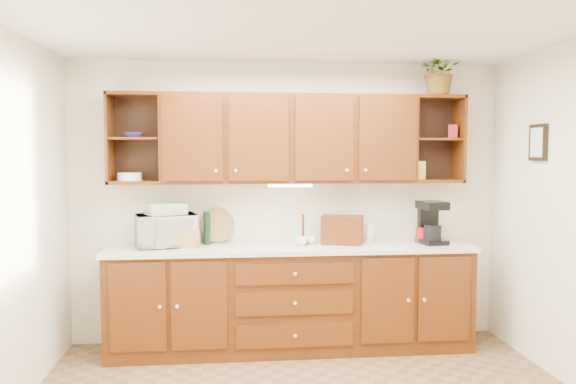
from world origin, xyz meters
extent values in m
plane|color=white|center=(0.00, 0.00, 2.60)|extent=(4.00, 4.00, 0.00)
plane|color=beige|center=(0.00, 1.75, 1.30)|extent=(4.00, 0.00, 4.00)
cube|color=#3D1B07|center=(0.00, 1.45, 0.45)|extent=(3.20, 0.60, 0.90)
cube|color=silver|center=(0.00, 1.44, 0.92)|extent=(3.24, 0.64, 0.04)
cube|color=#3D1B07|center=(0.00, 1.58, 1.89)|extent=(2.30, 0.33, 0.80)
cube|color=black|center=(-1.38, 1.74, 1.89)|extent=(0.45, 0.02, 0.80)
cube|color=black|center=(1.38, 1.74, 1.89)|extent=(0.45, 0.02, 0.80)
cube|color=#3D1B07|center=(-1.38, 1.58, 1.89)|extent=(0.43, 0.30, 0.02)
cube|color=#3D1B07|center=(1.38, 1.58, 1.89)|extent=(0.43, 0.30, 0.02)
cube|color=#3D1B07|center=(1.38, 1.58, 2.27)|extent=(0.45, 0.33, 0.03)
cube|color=white|center=(0.00, 1.53, 1.47)|extent=(0.40, 0.05, 0.02)
cube|color=black|center=(1.98, 0.90, 1.85)|extent=(0.03, 0.24, 0.30)
cylinder|color=#A88346|center=(-0.93, 1.48, 1.01)|extent=(0.25, 0.25, 0.15)
imported|color=beige|center=(-1.10, 1.51, 1.08)|extent=(0.58, 0.47, 0.28)
cube|color=#DDD468|center=(-1.10, 1.51, 1.27)|extent=(0.39, 0.35, 0.10)
cylinder|color=black|center=(-0.75, 1.57, 1.09)|extent=(0.08, 0.08, 0.30)
cylinder|color=#A88346|center=(-0.66, 1.69, 0.95)|extent=(0.34, 0.18, 0.32)
cube|color=#3D1B07|center=(0.47, 1.49, 1.07)|extent=(0.42, 0.33, 0.26)
cylinder|color=#3D1B07|center=(0.11, 1.50, 1.08)|extent=(0.02, 0.02, 0.27)
cylinder|color=#3D1B07|center=(0.11, 1.50, 0.95)|extent=(0.11, 0.11, 0.01)
imported|color=white|center=(0.19, 1.51, 0.98)|extent=(0.12, 0.12, 0.08)
imported|color=white|center=(0.07, 1.55, 0.98)|extent=(0.12, 0.12, 0.08)
imported|color=white|center=(0.09, 1.43, 0.98)|extent=(0.12, 0.12, 0.08)
cylinder|color=maroon|center=(1.22, 1.49, 1.01)|extent=(0.13, 0.13, 0.14)
cylinder|color=white|center=(0.74, 1.55, 1.03)|extent=(0.08, 0.08, 0.18)
cylinder|color=yellow|center=(1.31, 1.39, 1.00)|extent=(0.10, 0.10, 0.11)
cube|color=black|center=(1.28, 1.41, 0.96)|extent=(0.24, 0.30, 0.04)
cube|color=black|center=(1.28, 1.51, 1.13)|extent=(0.19, 0.09, 0.33)
cube|color=black|center=(1.28, 1.41, 1.29)|extent=(0.24, 0.30, 0.07)
cylinder|color=black|center=(1.28, 1.39, 1.04)|extent=(0.18, 0.18, 0.14)
imported|color=navy|center=(-1.39, 1.57, 1.92)|extent=(0.22, 0.22, 0.04)
cylinder|color=white|center=(-1.42, 1.58, 1.56)|extent=(0.25, 0.25, 0.07)
cube|color=yellow|center=(1.21, 1.57, 1.60)|extent=(0.10, 0.08, 0.17)
cube|color=maroon|center=(1.52, 1.55, 1.96)|extent=(0.11, 0.10, 0.12)
imported|color=#999999|center=(1.37, 1.53, 2.51)|extent=(0.46, 0.42, 0.43)
camera|label=1|loc=(-0.52, -3.49, 1.77)|focal=35.00mm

